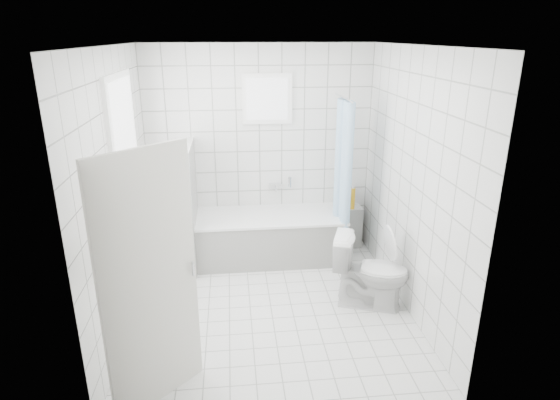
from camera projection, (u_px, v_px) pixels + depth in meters
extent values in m
plane|color=white|center=(271.00, 306.00, 4.91)|extent=(3.00, 3.00, 0.00)
plane|color=white|center=(269.00, 45.00, 4.03)|extent=(3.00, 3.00, 0.00)
cube|color=white|center=(260.00, 151.00, 5.88)|extent=(2.80, 0.02, 2.60)
cube|color=white|center=(289.00, 259.00, 3.07)|extent=(2.80, 0.02, 2.60)
cube|color=white|center=(119.00, 193.00, 4.33)|extent=(0.02, 3.00, 2.60)
cube|color=white|center=(411.00, 183.00, 4.61)|extent=(0.02, 3.00, 2.60)
cube|color=white|center=(127.00, 154.00, 4.52)|extent=(0.01, 0.90, 1.40)
cube|color=white|center=(267.00, 99.00, 5.62)|extent=(0.50, 0.01, 0.50)
cube|color=white|center=(140.00, 224.00, 4.77)|extent=(0.18, 1.02, 0.08)
cube|color=silver|center=(151.00, 284.00, 3.35)|extent=(0.60, 0.59, 2.00)
cube|color=white|center=(270.00, 238.00, 5.88)|extent=(1.81, 0.75, 0.55)
cube|color=white|center=(270.00, 216.00, 5.78)|extent=(1.83, 0.77, 0.03)
cube|color=white|center=(189.00, 206.00, 5.57)|extent=(0.15, 0.85, 1.50)
cube|color=white|center=(345.00, 226.00, 6.22)|extent=(0.40, 0.24, 0.55)
imported|color=white|center=(371.00, 271.00, 4.81)|extent=(0.86, 0.66, 0.77)
cylinder|color=silver|center=(344.00, 98.00, 5.36)|extent=(0.02, 0.80, 0.02)
cube|color=silver|center=(276.00, 186.00, 6.01)|extent=(0.18, 0.06, 0.06)
imported|color=silver|center=(139.00, 214.00, 4.70)|extent=(0.18, 0.18, 0.17)
imported|color=#38B8FF|center=(136.00, 219.00, 4.53)|extent=(0.10, 0.10, 0.21)
imported|color=#C54C74|center=(133.00, 218.00, 4.39)|extent=(0.16, 0.16, 0.31)
imported|color=white|center=(140.00, 202.00, 4.79)|extent=(0.13, 0.13, 0.33)
imported|color=#AF59B2|center=(145.00, 201.00, 5.02)|extent=(0.13, 0.13, 0.20)
cylinder|color=#189538|center=(343.00, 201.00, 6.00)|extent=(0.06, 0.06, 0.24)
cylinder|color=yellow|center=(353.00, 198.00, 6.02)|extent=(0.06, 0.06, 0.28)
cylinder|color=blue|center=(351.00, 196.00, 6.12)|extent=(0.06, 0.06, 0.28)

